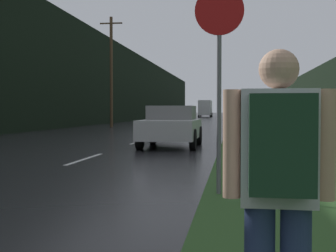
# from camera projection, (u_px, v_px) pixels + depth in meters

# --- Properties ---
(grass_verge) EXTENTS (6.00, 240.00, 0.02)m
(grass_verge) POSITION_uv_depth(u_px,v_px,m) (265.00, 126.00, 38.52)
(grass_verge) COLOR #2D5123
(grass_verge) RESTS_ON ground_plane
(lane_stripe_c) EXTENTS (0.12, 3.00, 0.01)m
(lane_stripe_c) POSITION_uv_depth(u_px,v_px,m) (85.00, 159.00, 12.49)
(lane_stripe_c) COLOR silver
(lane_stripe_c) RESTS_ON ground_plane
(lane_stripe_d) EXTENTS (0.12, 3.00, 0.01)m
(lane_stripe_d) POSITION_uv_depth(u_px,v_px,m) (138.00, 142.00, 19.42)
(lane_stripe_d) COLOR silver
(lane_stripe_d) RESTS_ON ground_plane
(lane_stripe_e) EXTENTS (0.12, 3.00, 0.01)m
(lane_stripe_e) POSITION_uv_depth(u_px,v_px,m) (163.00, 133.00, 26.35)
(lane_stripe_e) COLOR silver
(lane_stripe_e) RESTS_ON ground_plane
(lane_stripe_f) EXTENTS (0.12, 3.00, 0.01)m
(lane_stripe_f) POSITION_uv_depth(u_px,v_px,m) (178.00, 129.00, 33.28)
(lane_stripe_f) COLOR silver
(lane_stripe_f) RESTS_ON ground_plane
(treeline_far_side) EXTENTS (2.00, 140.00, 8.66)m
(treeline_far_side) POSITION_uv_depth(u_px,v_px,m) (109.00, 83.00, 50.50)
(treeline_far_side) COLOR black
(treeline_far_side) RESTS_ON ground_plane
(treeline_near_side) EXTENTS (2.00, 140.00, 5.32)m
(treeline_near_side) POSITION_uv_depth(u_px,v_px,m) (319.00, 97.00, 47.49)
(treeline_near_side) COLOR black
(treeline_near_side) RESTS_ON ground_plane
(utility_pole_far) EXTENTS (1.80, 0.24, 8.69)m
(utility_pole_far) POSITION_uv_depth(u_px,v_px,m) (111.00, 70.00, 36.99)
(utility_pole_far) COLOR #4C3823
(utility_pole_far) RESTS_ON ground_plane
(stop_sign) EXTENTS (0.75, 0.07, 3.19)m
(stop_sign) POSITION_uv_depth(u_px,v_px,m) (219.00, 65.00, 7.11)
(stop_sign) COLOR slate
(stop_sign) RESTS_ON ground_plane
(hitchhiker_with_backpack) EXTENTS (0.56, 0.40, 1.60)m
(hitchhiker_with_backpack) POSITION_uv_depth(u_px,v_px,m) (279.00, 185.00, 2.32)
(hitchhiker_with_backpack) COLOR navy
(hitchhiker_with_backpack) RESTS_ON ground_plane
(car_passing_near) EXTENTS (1.97, 4.14, 1.46)m
(car_passing_near) POSITION_uv_depth(u_px,v_px,m) (171.00, 126.00, 16.65)
(car_passing_near) COLOR #BCBCBC
(car_passing_near) RESTS_ON ground_plane
(delivery_truck) EXTENTS (2.57, 8.37, 3.31)m
(delivery_truck) POSITION_uv_depth(u_px,v_px,m) (205.00, 108.00, 93.66)
(delivery_truck) COLOR gray
(delivery_truck) RESTS_ON ground_plane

